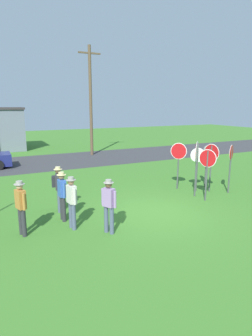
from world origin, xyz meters
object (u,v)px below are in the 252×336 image
stop_sign_far_back (207,166)px  stop_sign_leaning_left (211,159)px  stop_sign_leaning_right (197,159)px  person_in_dark_shirt (58,186)px  person_on_left (72,200)px  person_in_teal (21,205)px  stop_sign_rear_right (207,159)px  utility_pole (91,100)px  person_with_sunhat (109,203)px  stop_sign_nearest (231,161)px  stop_sign_center_cluster (178,158)px  stop_sign_low_front (197,162)px  person_holding_notes (62,193)px

stop_sign_far_back → stop_sign_leaning_left: size_ratio=0.98×
stop_sign_leaning_right → person_in_dark_shirt: stop_sign_leaning_right is taller
person_on_left → person_in_teal: bearing=172.2°
person_on_left → stop_sign_rear_right: bearing=14.2°
utility_pole → stop_sign_far_back: size_ratio=3.88×
stop_sign_far_back → person_on_left: size_ratio=1.26×
stop_sign_far_back → person_with_sunhat: size_ratio=1.26×
stop_sign_nearest → stop_sign_leaning_left: 0.84m
stop_sign_rear_right → stop_sign_center_cluster: bearing=166.2°
stop_sign_center_cluster → stop_sign_leaning_left: 1.49m
stop_sign_leaning_right → person_with_sunhat: size_ratio=1.41×
utility_pole → person_in_teal: utility_pole is taller
stop_sign_low_front → person_holding_notes: bearing=-173.9°
person_holding_notes → person_on_left: (0.10, -0.81, 0.00)m
utility_pole → stop_sign_leaning_left: (1.41, -12.20, -2.90)m
utility_pole → stop_sign_leaning_left: utility_pole is taller
stop_sign_far_back → stop_sign_center_cluster: bearing=89.7°
utility_pole → stop_sign_far_back: (0.34, -13.12, -2.95)m
stop_sign_rear_right → stop_sign_nearest: stop_sign_nearest is taller
stop_sign_far_back → person_with_sunhat: 5.02m
person_with_sunhat → person_in_teal: size_ratio=1.00×
stop_sign_nearest → stop_sign_leaning_right: (-1.71, 0.31, 0.19)m
stop_sign_center_cluster → stop_sign_leaning_right: size_ratio=0.91×
utility_pole → stop_sign_leaning_left: bearing=-83.4°
stop_sign_low_front → stop_sign_leaning_right: size_ratio=0.84×
stop_sign_leaning_right → person_holding_notes: stop_sign_leaning_right is taller
stop_sign_rear_right → person_on_left: (-7.26, -1.84, -0.43)m
person_holding_notes → person_in_teal: size_ratio=1.00×
person_with_sunhat → person_in_dark_shirt: size_ratio=1.00×
stop_sign_center_cluster → person_on_left: size_ratio=1.29×
utility_pole → stop_sign_low_front: utility_pole is taller
stop_sign_nearest → utility_pole: bearing=99.0°
person_in_dark_shirt → person_on_left: size_ratio=1.00×
stop_sign_leaning_left → person_with_sunhat: bearing=-161.7°
stop_sign_center_cluster → stop_sign_leaning_right: stop_sign_leaning_right is taller
stop_sign_low_front → stop_sign_leaning_left: 0.63m
stop_sign_center_cluster → stop_sign_leaning_left: size_ratio=0.99×
stop_sign_leaning_left → person_on_left: 7.00m
utility_pole → person_on_left: size_ratio=4.90×
person_holding_notes → stop_sign_nearest: bearing=-1.8°
stop_sign_center_cluster → stop_sign_leaning_right: (-0.03, -1.32, 0.17)m
utility_pole → stop_sign_center_cluster: (0.35, -11.15, -2.91)m
stop_sign_center_cluster → person_in_teal: stop_sign_center_cluster is taller
stop_sign_leaning_left → person_on_left: stop_sign_leaning_left is taller
person_with_sunhat → person_on_left: same height
person_on_left → person_in_dark_shirt: bearing=90.9°
stop_sign_low_front → stop_sign_nearest: (1.11, -0.94, 0.13)m
stop_sign_far_back → stop_sign_center_cluster: stop_sign_center_cluster is taller
stop_sign_far_back → person_in_teal: stop_sign_far_back is taller
person_with_sunhat → stop_sign_far_back: bearing=12.2°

